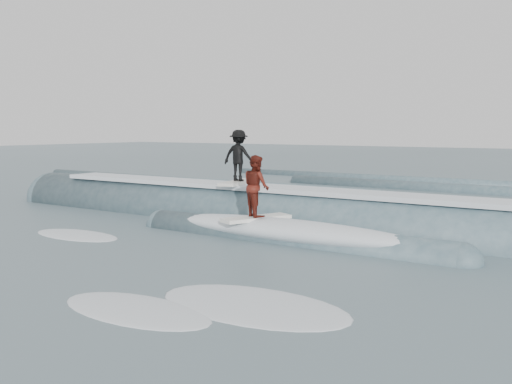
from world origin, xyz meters
The scene contains 6 objects.
ground centered at (0.00, 0.00, 0.00)m, with size 160.00×160.00×0.00m, color #3F555B.
breaking_wave centered at (0.22, 5.39, 0.04)m, with size 23.96×3.90×2.24m.
surfer_black centered at (-1.34, 5.65, 2.04)m, with size 1.15×2.07×1.76m.
surfer_red centered at (0.81, 3.45, 1.33)m, with size 1.32×2.05×1.79m.
whitewater centered at (-0.02, -1.68, 0.00)m, with size 15.58×6.05×0.10m.
far_swells centered at (-1.93, 17.65, 0.00)m, with size 37.39×8.65×0.80m.
Camera 1 is at (9.38, -9.40, 3.01)m, focal length 40.00 mm.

